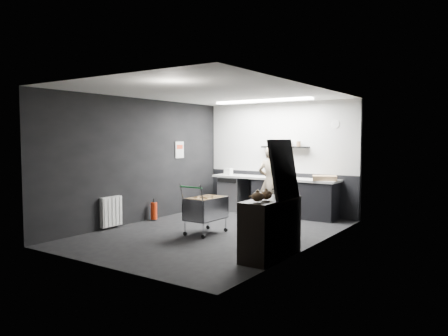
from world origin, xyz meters
The scene contains 22 objects.
floor centered at (0.00, 0.00, 0.00)m, with size 5.50×5.50×0.00m, color black.
ceiling centered at (0.00, 0.00, 2.70)m, with size 5.50×5.50×0.00m, color white.
wall_back centered at (0.00, 2.75, 1.35)m, with size 5.50×5.50×0.00m, color black.
wall_front centered at (0.00, -2.75, 1.35)m, with size 5.50×5.50×0.00m, color black.
wall_left centered at (-2.00, 0.00, 1.35)m, with size 5.50×5.50×0.00m, color black.
wall_right centered at (2.00, 0.00, 1.35)m, with size 5.50×5.50×0.00m, color black.
kitchen_wall_panel centered at (0.00, 2.73, 1.85)m, with size 3.95×0.02×1.70m, color #BBBBB6.
dado_panel centered at (0.00, 2.73, 0.50)m, with size 3.95×0.02×1.00m, color black.
floating_shelf centered at (0.20, 2.62, 1.62)m, with size 1.20×0.22×0.04m, color black.
wall_clock centered at (1.40, 2.72, 2.15)m, with size 0.20×0.20×0.03m, color silver.
poster centered at (-1.98, 1.30, 1.55)m, with size 0.02×0.30×0.40m, color silver.
poster_red_band centered at (-1.98, 1.30, 1.62)m, with size 0.01×0.22×0.10m, color red.
radiator centered at (-1.94, -0.90, 0.35)m, with size 0.10×0.50×0.60m, color silver.
ceiling_strip centered at (0.00, 1.85, 2.67)m, with size 2.40×0.20×0.04m, color white.
prep_counter centered at (0.14, 2.42, 0.46)m, with size 3.20×0.61×0.90m.
person centered at (0.17, 1.97, 0.83)m, with size 0.61×0.40×1.66m, color beige.
shopping_cart centered at (-0.08, -0.19, 0.45)m, with size 0.53×0.87×0.96m.
sideboard centered at (1.76, -0.95, 0.58)m, with size 0.52×1.22×1.82m.
fire_extinguisher centered at (-1.85, 0.25, 0.23)m, with size 0.14×0.14×0.47m.
cardboard_box centered at (1.30, 2.37, 0.95)m, with size 0.52×0.40×0.10m, color #A68158.
pink_tub centered at (0.02, 2.42, 1.00)m, with size 0.20×0.20×0.20m, color silver.
white_container centered at (-1.26, 2.37, 0.98)m, with size 0.19×0.15×0.17m, color silver.
Camera 1 is at (4.88, -6.84, 1.85)m, focal length 35.00 mm.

